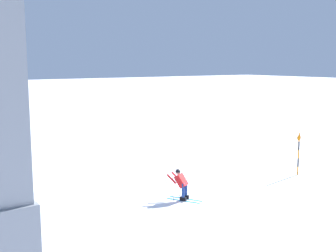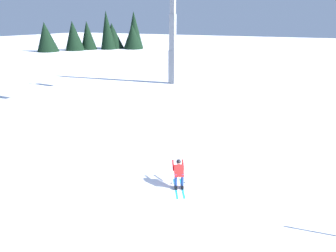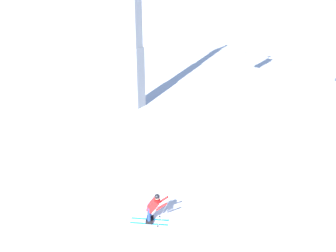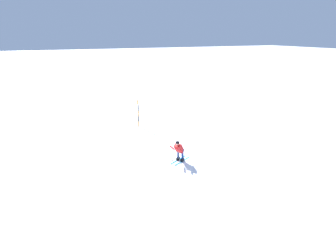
% 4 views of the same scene
% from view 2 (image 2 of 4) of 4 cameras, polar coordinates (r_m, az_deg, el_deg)
% --- Properties ---
extents(ground_plane, '(260.00, 260.00, 0.00)m').
position_cam_2_polar(ground_plane, '(12.15, 7.60, -14.44)').
color(ground_plane, white).
extents(skier_carving_main, '(1.63, 1.24, 1.47)m').
position_cam_2_polar(skier_carving_main, '(12.06, 2.40, -10.18)').
color(skier_carving_main, '#198CCC').
rests_on(skier_carving_main, ground_plane).
extents(lift_tower_far, '(0.77, 2.71, 12.41)m').
position_cam_2_polar(lift_tower_far, '(31.83, 1.04, 18.52)').
color(lift_tower_far, gray).
rests_on(lift_tower_far, ground_plane).
extents(tree_line_ridge, '(21.14, 20.82, 9.70)m').
position_cam_2_polar(tree_line_ridge, '(75.17, -14.43, 18.99)').
color(tree_line_ridge, black).
rests_on(tree_line_ridge, ground_plane).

